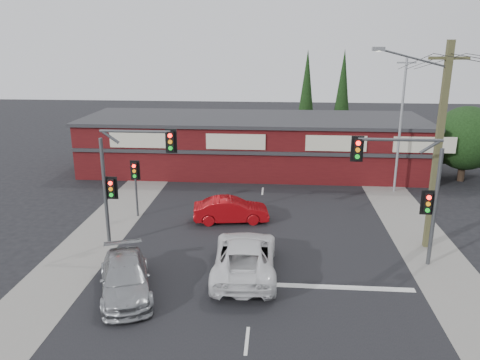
# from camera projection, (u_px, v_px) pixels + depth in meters

# --- Properties ---
(ground) EXTENTS (120.00, 120.00, 0.00)m
(ground) POSITION_uv_depth(u_px,v_px,m) (255.00, 268.00, 21.34)
(ground) COLOR black
(ground) RESTS_ON ground
(road_strip) EXTENTS (14.00, 70.00, 0.01)m
(road_strip) POSITION_uv_depth(u_px,v_px,m) (259.00, 226.00, 26.11)
(road_strip) COLOR black
(road_strip) RESTS_ON ground
(verge_left) EXTENTS (3.00, 70.00, 0.02)m
(verge_left) POSITION_uv_depth(u_px,v_px,m) (111.00, 222.00, 26.75)
(verge_left) COLOR gray
(verge_left) RESTS_ON ground
(verge_right) EXTENTS (3.00, 70.00, 0.02)m
(verge_right) POSITION_uv_depth(u_px,v_px,m) (415.00, 231.00, 25.47)
(verge_right) COLOR gray
(verge_right) RESTS_ON ground
(stop_line) EXTENTS (6.50, 0.35, 0.01)m
(stop_line) POSITION_uv_depth(u_px,v_px,m) (336.00, 287.00, 19.64)
(stop_line) COLOR silver
(stop_line) RESTS_ON ground
(white_suv) EXTENTS (2.85, 5.91, 1.62)m
(white_suv) POSITION_uv_depth(u_px,v_px,m) (245.00, 256.00, 20.66)
(white_suv) COLOR white
(white_suv) RESTS_ON ground
(silver_suv) EXTENTS (3.46, 5.20, 1.40)m
(silver_suv) POSITION_uv_depth(u_px,v_px,m) (125.00, 278.00, 18.98)
(silver_suv) COLOR #999C9E
(silver_suv) RESTS_ON ground
(red_sedan) EXTENTS (4.41, 2.07, 1.40)m
(red_sedan) POSITION_uv_depth(u_px,v_px,m) (231.00, 210.00, 26.59)
(red_sedan) COLOR #A2090E
(red_sedan) RESTS_ON ground
(lane_dashes) EXTENTS (0.12, 47.67, 0.01)m
(lane_dashes) POSITION_uv_depth(u_px,v_px,m) (259.00, 226.00, 26.14)
(lane_dashes) COLOR silver
(lane_dashes) RESTS_ON ground
(shop_building) EXTENTS (27.30, 8.40, 4.22)m
(shop_building) POSITION_uv_depth(u_px,v_px,m) (253.00, 143.00, 37.02)
(shop_building) COLOR #450D10
(shop_building) RESTS_ON ground
(tree_cluster) EXTENTS (5.90, 5.10, 5.50)m
(tree_cluster) POSITION_uv_depth(u_px,v_px,m) (466.00, 141.00, 34.14)
(tree_cluster) COLOR #2D2116
(tree_cluster) RESTS_ON ground
(conifer_near) EXTENTS (1.80, 1.80, 9.25)m
(conifer_near) POSITION_uv_depth(u_px,v_px,m) (306.00, 92.00, 42.42)
(conifer_near) COLOR #2D2116
(conifer_near) RESTS_ON ground
(conifer_far) EXTENTS (1.80, 1.80, 9.25)m
(conifer_far) POSITION_uv_depth(u_px,v_px,m) (343.00, 90.00, 44.06)
(conifer_far) COLOR #2D2116
(conifer_far) RESTS_ON ground
(traffic_mast_left) EXTENTS (3.77, 0.27, 5.97)m
(traffic_mast_left) POSITION_uv_depth(u_px,v_px,m) (125.00, 170.00, 22.61)
(traffic_mast_left) COLOR #47494C
(traffic_mast_left) RESTS_ON ground
(traffic_mast_right) EXTENTS (3.96, 0.27, 5.97)m
(traffic_mast_right) POSITION_uv_depth(u_px,v_px,m) (412.00, 182.00, 20.65)
(traffic_mast_right) COLOR #47494C
(traffic_mast_right) RESTS_ON ground
(pedestal_signal) EXTENTS (0.55, 0.27, 3.38)m
(pedestal_signal) POSITION_uv_depth(u_px,v_px,m) (135.00, 177.00, 26.92)
(pedestal_signal) COLOR #47494C
(pedestal_signal) RESTS_ON ground
(utility_pole) EXTENTS (4.38, 0.59, 10.00)m
(utility_pole) POSITION_uv_depth(u_px,v_px,m) (436.00, 141.00, 22.01)
(utility_pole) COLOR brown
(utility_pole) RESTS_ON ground
(steel_pole) EXTENTS (1.20, 0.16, 9.00)m
(steel_pole) POSITION_uv_depth(u_px,v_px,m) (401.00, 124.00, 30.77)
(steel_pole) COLOR gray
(steel_pole) RESTS_ON ground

